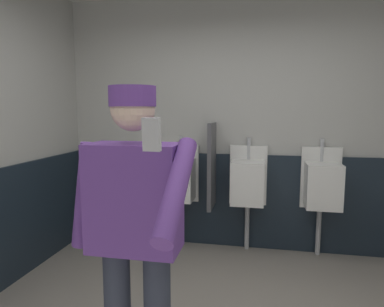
% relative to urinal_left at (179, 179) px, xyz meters
% --- Properties ---
extents(wall_back, '(4.38, 0.12, 2.76)m').
position_rel_urinal_left_xyz_m(wall_back, '(0.60, 0.22, 0.60)').
color(wall_back, '#B2B2AD').
rests_on(wall_back, ground_plane).
extents(wainscot_band_back, '(3.78, 0.03, 1.05)m').
position_rel_urinal_left_xyz_m(wainscot_band_back, '(0.60, 0.14, -0.25)').
color(wainscot_band_back, '#19232D').
rests_on(wainscot_band_back, ground_plane).
extents(urinal_left, '(0.40, 0.34, 1.24)m').
position_rel_urinal_left_xyz_m(urinal_left, '(0.00, 0.00, 0.00)').
color(urinal_left, white).
rests_on(urinal_left, ground_plane).
extents(urinal_middle, '(0.40, 0.34, 1.24)m').
position_rel_urinal_left_xyz_m(urinal_middle, '(0.75, 0.00, 0.00)').
color(urinal_middle, white).
rests_on(urinal_middle, ground_plane).
extents(urinal_right, '(0.40, 0.34, 1.24)m').
position_rel_urinal_left_xyz_m(urinal_right, '(1.50, 0.00, 0.00)').
color(urinal_right, white).
rests_on(urinal_right, ground_plane).
extents(privacy_divider_panel, '(0.04, 0.40, 0.90)m').
position_rel_urinal_left_xyz_m(privacy_divider_panel, '(0.38, -0.07, 0.17)').
color(privacy_divider_panel, '#4C4C51').
extents(person, '(0.67, 0.60, 1.65)m').
position_rel_urinal_left_xyz_m(person, '(0.26, -2.02, 0.20)').
color(person, '#2D3342').
rests_on(person, ground_plane).
extents(cell_phone, '(0.06, 0.03, 0.11)m').
position_rel_urinal_left_xyz_m(cell_phone, '(0.52, -2.52, 0.68)').
color(cell_phone, silver).
extents(soap_dispenser, '(0.10, 0.07, 0.18)m').
position_rel_urinal_left_xyz_m(soap_dispenser, '(-0.31, 0.12, 0.45)').
color(soap_dispenser, silver).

